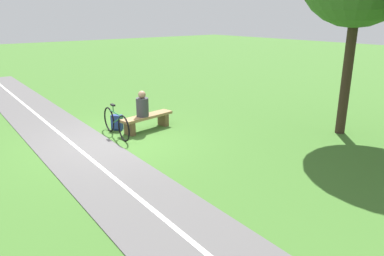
{
  "coord_description": "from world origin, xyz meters",
  "views": [
    {
      "loc": [
        4.33,
        8.96,
        3.45
      ],
      "look_at": [
        -0.82,
        2.53,
        0.86
      ],
      "focal_mm": 34.02,
      "sensor_mm": 36.0,
      "label": 1
    }
  ],
  "objects_px": {
    "person_seated": "(142,105)",
    "bench": "(147,120)",
    "bicycle": "(116,123)",
    "backpack": "(117,123)"
  },
  "relations": [
    {
      "from": "bench",
      "to": "backpack",
      "type": "xyz_separation_m",
      "value": [
        0.73,
        -0.58,
        -0.1
      ]
    },
    {
      "from": "person_seated",
      "to": "backpack",
      "type": "height_order",
      "value": "person_seated"
    },
    {
      "from": "person_seated",
      "to": "backpack",
      "type": "bearing_deg",
      "value": -54.26
    },
    {
      "from": "bench",
      "to": "backpack",
      "type": "height_order",
      "value": "same"
    },
    {
      "from": "bench",
      "to": "backpack",
      "type": "distance_m",
      "value": 0.94
    },
    {
      "from": "backpack",
      "to": "bicycle",
      "type": "bearing_deg",
      "value": 61.21
    },
    {
      "from": "person_seated",
      "to": "bench",
      "type": "bearing_deg",
      "value": 180.0
    },
    {
      "from": "bench",
      "to": "person_seated",
      "type": "relative_size",
      "value": 2.33
    },
    {
      "from": "bicycle",
      "to": "backpack",
      "type": "height_order",
      "value": "bicycle"
    },
    {
      "from": "bench",
      "to": "bicycle",
      "type": "height_order",
      "value": "bicycle"
    }
  ]
}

